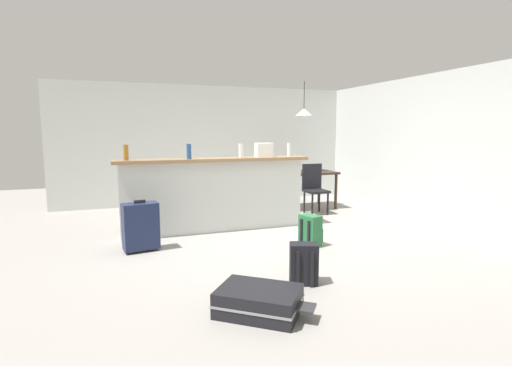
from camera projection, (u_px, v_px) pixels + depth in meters
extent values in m
cube|color=gray|center=(264.00, 238.00, 5.72)|extent=(13.00, 13.00, 0.05)
cube|color=silver|center=(214.00, 145.00, 8.40)|extent=(6.60, 0.10, 2.50)
cube|color=silver|center=(419.00, 148.00, 6.86)|extent=(0.10, 6.00, 2.50)
cube|color=silver|center=(215.00, 197.00, 5.94)|extent=(2.80, 0.20, 1.09)
cube|color=#93704C|center=(215.00, 160.00, 5.87)|extent=(2.96, 0.40, 0.05)
cylinder|color=#9E661E|center=(126.00, 152.00, 5.40)|extent=(0.07, 0.07, 0.22)
cylinder|color=#284C89|center=(189.00, 152.00, 5.64)|extent=(0.07, 0.07, 0.22)
cylinder|color=silver|center=(241.00, 151.00, 5.89)|extent=(0.07, 0.07, 0.22)
cylinder|color=silver|center=(289.00, 150.00, 6.34)|extent=(0.07, 0.07, 0.21)
cube|color=silver|center=(264.00, 150.00, 6.11)|extent=(0.26, 0.18, 0.22)
cube|color=#332319|center=(306.00, 172.00, 7.79)|extent=(1.10, 0.80, 0.04)
cylinder|color=#332319|center=(291.00, 194.00, 7.36)|extent=(0.06, 0.06, 0.70)
cylinder|color=#332319|center=(336.00, 192.00, 7.68)|extent=(0.06, 0.06, 0.70)
cylinder|color=#332319|center=(277.00, 189.00, 7.99)|extent=(0.06, 0.06, 0.70)
cylinder|color=#332319|center=(319.00, 187.00, 8.32)|extent=(0.06, 0.06, 0.70)
cube|color=black|center=(316.00, 191.00, 7.22)|extent=(0.40, 0.40, 0.04)
cube|color=black|center=(312.00, 176.00, 7.35)|extent=(0.40, 0.04, 0.48)
cylinder|color=black|center=(312.00, 205.00, 7.05)|extent=(0.04, 0.04, 0.41)
cylinder|color=black|center=(328.00, 204.00, 7.15)|extent=(0.04, 0.04, 0.41)
cylinder|color=black|center=(304.00, 202.00, 7.34)|extent=(0.04, 0.04, 0.41)
cylinder|color=black|center=(319.00, 201.00, 7.45)|extent=(0.04, 0.04, 0.41)
cylinder|color=black|center=(304.00, 96.00, 7.54)|extent=(0.01, 0.01, 0.54)
cone|color=white|center=(304.00, 112.00, 7.58)|extent=(0.34, 0.34, 0.14)
sphere|color=white|center=(304.00, 116.00, 7.59)|extent=(0.07, 0.07, 0.07)
cube|color=black|center=(259.00, 301.00, 3.29)|extent=(0.83, 0.80, 0.22)
cube|color=gray|center=(259.00, 301.00, 3.29)|extent=(0.85, 0.81, 0.02)
cube|color=#2D2D33|center=(306.00, 308.00, 3.16)|extent=(0.22, 0.23, 0.02)
cube|color=#1E284C|center=(141.00, 226.00, 4.99)|extent=(0.47, 0.31, 0.60)
cylinder|color=black|center=(156.00, 246.00, 5.12)|extent=(0.06, 0.04, 0.06)
cylinder|color=black|center=(126.00, 251.00, 4.94)|extent=(0.06, 0.04, 0.06)
cube|color=#232328|center=(140.00, 202.00, 4.94)|extent=(0.14, 0.06, 0.04)
cube|color=black|center=(304.00, 264.00, 3.92)|extent=(0.33, 0.27, 0.42)
cube|color=black|center=(302.00, 267.00, 4.04)|extent=(0.23, 0.13, 0.19)
cube|color=black|center=(312.00, 269.00, 3.83)|extent=(0.04, 0.04, 0.36)
cube|color=black|center=(298.00, 269.00, 3.83)|extent=(0.04, 0.04, 0.36)
cube|color=#286B3D|center=(310.00, 230.00, 5.23)|extent=(0.26, 0.32, 0.42)
cube|color=#205530|center=(316.00, 234.00, 5.31)|extent=(0.13, 0.23, 0.19)
cube|color=black|center=(309.00, 234.00, 5.12)|extent=(0.03, 0.04, 0.36)
cube|color=black|center=(301.00, 232.00, 5.23)|extent=(0.03, 0.04, 0.36)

